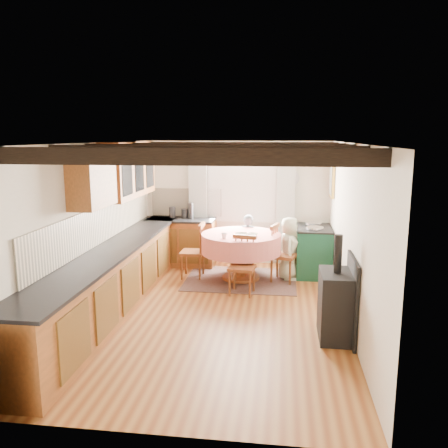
# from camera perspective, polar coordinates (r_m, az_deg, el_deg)

# --- Properties ---
(floor) EXTENTS (3.60, 5.50, 0.00)m
(floor) POSITION_cam_1_polar(r_m,az_deg,el_deg) (6.69, -0.89, -11.03)
(floor) COLOR #A46A31
(floor) RESTS_ON ground
(ceiling) EXTENTS (3.60, 5.50, 0.00)m
(ceiling) POSITION_cam_1_polar(r_m,az_deg,el_deg) (6.20, -0.96, 10.00)
(ceiling) COLOR white
(ceiling) RESTS_ON ground
(wall_back) EXTENTS (3.60, 0.00, 2.40)m
(wall_back) POSITION_cam_1_polar(r_m,az_deg,el_deg) (9.03, 1.59, 2.63)
(wall_back) COLOR silver
(wall_back) RESTS_ON ground
(wall_front) EXTENTS (3.60, 0.00, 2.40)m
(wall_front) POSITION_cam_1_polar(r_m,az_deg,el_deg) (3.74, -7.09, -9.49)
(wall_front) COLOR silver
(wall_front) RESTS_ON ground
(wall_left) EXTENTS (0.00, 5.50, 2.40)m
(wall_left) POSITION_cam_1_polar(r_m,az_deg,el_deg) (6.83, -16.05, -0.48)
(wall_left) COLOR silver
(wall_left) RESTS_ON ground
(wall_right) EXTENTS (0.00, 5.50, 2.40)m
(wall_right) POSITION_cam_1_polar(r_m,az_deg,el_deg) (6.34, 15.40, -1.31)
(wall_right) COLOR silver
(wall_right) RESTS_ON ground
(beam_a) EXTENTS (3.60, 0.16, 0.16)m
(beam_a) POSITION_cam_1_polar(r_m,az_deg,el_deg) (4.24, -4.91, 8.34)
(beam_a) COLOR black
(beam_a) RESTS_ON ceiling
(beam_b) EXTENTS (3.60, 0.16, 0.16)m
(beam_b) POSITION_cam_1_polar(r_m,az_deg,el_deg) (5.22, -2.56, 8.84)
(beam_b) COLOR black
(beam_b) RESTS_ON ceiling
(beam_c) EXTENTS (3.60, 0.16, 0.16)m
(beam_c) POSITION_cam_1_polar(r_m,az_deg,el_deg) (6.20, -0.96, 9.17)
(beam_c) COLOR black
(beam_c) RESTS_ON ceiling
(beam_d) EXTENTS (3.60, 0.16, 0.16)m
(beam_d) POSITION_cam_1_polar(r_m,az_deg,el_deg) (7.20, 0.21, 9.41)
(beam_d) COLOR black
(beam_d) RESTS_ON ceiling
(beam_e) EXTENTS (3.60, 0.16, 0.16)m
(beam_e) POSITION_cam_1_polar(r_m,az_deg,el_deg) (8.19, 1.09, 9.59)
(beam_e) COLOR black
(beam_e) RESTS_ON ceiling
(splash_left) EXTENTS (0.02, 4.50, 0.55)m
(splash_left) POSITION_cam_1_polar(r_m,az_deg,el_deg) (7.09, -14.95, -0.01)
(splash_left) COLOR beige
(splash_left) RESTS_ON wall_left
(splash_back) EXTENTS (1.40, 0.02, 0.55)m
(splash_back) POSITION_cam_1_polar(r_m,az_deg,el_deg) (9.16, -4.67, 2.72)
(splash_back) COLOR beige
(splash_back) RESTS_ON wall_back
(base_cabinet_left) EXTENTS (0.60, 5.30, 0.88)m
(base_cabinet_left) POSITION_cam_1_polar(r_m,az_deg,el_deg) (6.90, -13.42, -6.75)
(base_cabinet_left) COLOR #A35724
(base_cabinet_left) RESTS_ON floor
(base_cabinet_back) EXTENTS (1.30, 0.60, 0.88)m
(base_cabinet_back) POSITION_cam_1_polar(r_m,az_deg,el_deg) (9.04, -5.27, -2.30)
(base_cabinet_back) COLOR #A35724
(base_cabinet_back) RESTS_ON floor
(worktop_left) EXTENTS (0.64, 5.30, 0.04)m
(worktop_left) POSITION_cam_1_polar(r_m,az_deg,el_deg) (6.77, -13.43, -3.04)
(worktop_left) COLOR black
(worktop_left) RESTS_ON base_cabinet_left
(worktop_back) EXTENTS (1.30, 0.64, 0.04)m
(worktop_back) POSITION_cam_1_polar(r_m,az_deg,el_deg) (8.93, -5.35, 0.55)
(worktop_back) COLOR black
(worktop_back) RESTS_ON base_cabinet_back
(wall_cabinet_glass) EXTENTS (0.34, 1.80, 0.90)m
(wall_cabinet_glass) POSITION_cam_1_polar(r_m,az_deg,el_deg) (7.78, -11.69, 6.64)
(wall_cabinet_glass) COLOR #A35724
(wall_cabinet_glass) RESTS_ON wall_left
(wall_cabinet_solid) EXTENTS (0.34, 0.90, 0.70)m
(wall_cabinet_solid) POSITION_cam_1_polar(r_m,az_deg,el_deg) (6.39, -16.04, 5.12)
(wall_cabinet_solid) COLOR #A35724
(wall_cabinet_solid) RESTS_ON wall_left
(window_frame) EXTENTS (1.34, 0.03, 1.54)m
(window_frame) POSITION_cam_1_polar(r_m,az_deg,el_deg) (8.95, 2.23, 5.14)
(window_frame) COLOR white
(window_frame) RESTS_ON wall_back
(window_pane) EXTENTS (1.20, 0.01, 1.40)m
(window_pane) POSITION_cam_1_polar(r_m,az_deg,el_deg) (8.96, 2.23, 5.14)
(window_pane) COLOR white
(window_pane) RESTS_ON wall_back
(curtain_left) EXTENTS (0.35, 0.10, 2.10)m
(curtain_left) POSITION_cam_1_polar(r_m,az_deg,el_deg) (9.05, -3.21, 2.00)
(curtain_left) COLOR #BABABA
(curtain_left) RESTS_ON wall_back
(curtain_right) EXTENTS (0.35, 0.10, 2.10)m
(curtain_right) POSITION_cam_1_polar(r_m,az_deg,el_deg) (8.90, 7.62, 1.77)
(curtain_right) COLOR #BABABA
(curtain_right) RESTS_ON wall_back
(curtain_rod) EXTENTS (2.00, 0.03, 0.03)m
(curtain_rod) POSITION_cam_1_polar(r_m,az_deg,el_deg) (8.83, 2.21, 8.96)
(curtain_rod) COLOR black
(curtain_rod) RESTS_ON wall_back
(wall_picture) EXTENTS (0.04, 0.50, 0.60)m
(wall_picture) POSITION_cam_1_polar(r_m,az_deg,el_deg) (8.52, 13.27, 5.24)
(wall_picture) COLOR gold
(wall_picture) RESTS_ON wall_right
(wall_plate) EXTENTS (0.30, 0.02, 0.30)m
(wall_plate) POSITION_cam_1_polar(r_m,az_deg,el_deg) (8.89, 8.36, 5.64)
(wall_plate) COLOR silver
(wall_plate) RESTS_ON wall_back
(rug) EXTENTS (1.92, 1.49, 0.01)m
(rug) POSITION_cam_1_polar(r_m,az_deg,el_deg) (8.15, 2.10, -6.89)
(rug) COLOR #4A2D27
(rug) RESTS_ON floor
(dining_table) EXTENTS (1.38, 1.38, 0.83)m
(dining_table) POSITION_cam_1_polar(r_m,az_deg,el_deg) (8.04, 2.12, -4.11)
(dining_table) COLOR #C77370
(dining_table) RESTS_ON floor
(chair_near) EXTENTS (0.46, 0.47, 0.94)m
(chair_near) POSITION_cam_1_polar(r_m,az_deg,el_deg) (7.32, 2.25, -5.19)
(chair_near) COLOR brown
(chair_near) RESTS_ON floor
(chair_left) EXTENTS (0.45, 0.43, 0.99)m
(chair_left) POSITION_cam_1_polar(r_m,az_deg,el_deg) (8.20, -3.93, -3.27)
(chair_left) COLOR brown
(chair_left) RESTS_ON floor
(chair_right) EXTENTS (0.55, 0.54, 1.00)m
(chair_right) POSITION_cam_1_polar(r_m,az_deg,el_deg) (8.00, 7.44, -3.63)
(chair_right) COLOR brown
(chair_right) RESTS_ON floor
(aga_range) EXTENTS (0.63, 0.97, 0.89)m
(aga_range) POSITION_cam_1_polar(r_m,az_deg,el_deg) (8.53, 11.02, -3.22)
(aga_range) COLOR #134830
(aga_range) RESTS_ON floor
(cast_iron_stove) EXTENTS (0.40, 0.66, 1.32)m
(cast_iron_stove) POSITION_cam_1_polar(r_m,az_deg,el_deg) (5.88, 13.79, -7.63)
(cast_iron_stove) COLOR black
(cast_iron_stove) RESTS_ON floor
(child_far) EXTENTS (0.43, 0.32, 1.06)m
(child_far) POSITION_cam_1_polar(r_m,az_deg,el_deg) (8.63, 2.98, -2.29)
(child_far) COLOR #4A5B65
(child_far) RESTS_ON floor
(child_right) EXTENTS (0.37, 0.55, 1.11)m
(child_right) POSITION_cam_1_polar(r_m,az_deg,el_deg) (8.13, 8.07, -3.03)
(child_right) COLOR beige
(child_right) RESTS_ON floor
(bowl_a) EXTENTS (0.26, 0.26, 0.05)m
(bowl_a) POSITION_cam_1_polar(r_m,az_deg,el_deg) (7.76, 3.53, -1.33)
(bowl_a) COLOR silver
(bowl_a) RESTS_ON dining_table
(bowl_b) EXTENTS (0.27, 0.27, 0.06)m
(bowl_b) POSITION_cam_1_polar(r_m,az_deg,el_deg) (7.70, 2.19, -1.35)
(bowl_b) COLOR silver
(bowl_b) RESTS_ON dining_table
(cup) EXTENTS (0.13, 0.13, 0.09)m
(cup) POSITION_cam_1_polar(r_m,az_deg,el_deg) (7.59, 0.01, -1.44)
(cup) COLOR silver
(cup) RESTS_ON dining_table
(canister_tall) EXTENTS (0.12, 0.12, 0.21)m
(canister_tall) POSITION_cam_1_polar(r_m,az_deg,el_deg) (9.04, -6.43, 1.47)
(canister_tall) COLOR #262628
(canister_tall) RESTS_ON worktop_back
(canister_wide) EXTENTS (0.16, 0.16, 0.18)m
(canister_wide) POSITION_cam_1_polar(r_m,az_deg,el_deg) (8.98, -4.80, 1.33)
(canister_wide) COLOR #262628
(canister_wide) RESTS_ON worktop_back
(canister_slim) EXTENTS (0.11, 0.11, 0.31)m
(canister_slim) POSITION_cam_1_polar(r_m,az_deg,el_deg) (8.87, -4.16, 1.63)
(canister_slim) COLOR #262628
(canister_slim) RESTS_ON worktop_back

